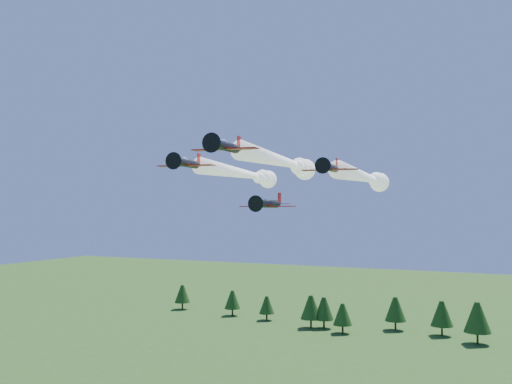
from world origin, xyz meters
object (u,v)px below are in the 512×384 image
at_px(plane_lead, 285,162).
at_px(plane_left, 246,174).
at_px(plane_slot, 268,204).
at_px(plane_right, 367,178).

height_order(plane_lead, plane_left, plane_lead).
distance_m(plane_lead, plane_left, 17.70).
xyz_separation_m(plane_lead, plane_left, (-12.90, 12.09, -0.85)).
bearing_deg(plane_slot, plane_right, 62.02).
height_order(plane_lead, plane_slot, plane_lead).
bearing_deg(plane_right, plane_left, -178.76).
bearing_deg(plane_slot, plane_lead, 81.31).
distance_m(plane_left, plane_slot, 21.61).
xyz_separation_m(plane_right, plane_slot, (-9.97, -18.88, -4.61)).
xyz_separation_m(plane_lead, plane_slot, (-0.73, -4.83, -6.55)).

